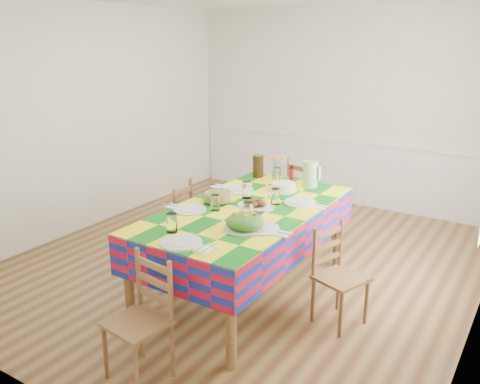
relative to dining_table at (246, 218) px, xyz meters
The scene contains 22 objects.
room 0.90m from the dining_table, 121.85° to the left, with size 4.58×5.08×2.78m.
wainscot 3.09m from the dining_table, 96.67° to the left, with size 4.41×0.06×0.92m.
dining_table is the anchor object (origin of this frame).
setting_near_head 0.89m from the dining_table, 93.85° to the right, with size 0.52×0.35×0.15m.
setting_left_near 0.44m from the dining_table, 140.38° to the right, with size 0.53×0.32×0.14m.
setting_left_far 0.48m from the dining_table, 129.54° to the left, with size 0.61×0.36×0.16m.
setting_right_near 0.45m from the dining_table, 47.12° to the right, with size 0.59×0.34×0.15m.
setting_right_far 0.46m from the dining_table, 48.56° to the left, with size 0.56×0.32×0.14m.
meat_platter 0.15m from the dining_table, 52.17° to the left, with size 0.35×0.25×0.07m.
salad_platter 0.52m from the dining_table, 59.34° to the right, with size 0.34×0.34×0.14m.
pasta_bowl 0.35m from the dining_table, behind, with size 0.26×0.26×0.09m.
cake 0.66m from the dining_table, 87.43° to the left, with size 0.28×0.28×0.08m.
serving_utensils 0.22m from the dining_table, 33.74° to the right, with size 0.17×0.38×0.01m.
flower_vase 0.95m from the dining_table, 101.38° to the left, with size 0.18×0.15×0.28m.
hot_sauce 0.96m from the dining_table, 91.57° to the left, with size 0.04×0.04×0.19m, color red.
green_pitcher 0.97m from the dining_table, 77.71° to the left, with size 0.15×0.15×0.27m, color #95BE86.
tea_pitcher 1.07m from the dining_table, 114.55° to the left, with size 0.12×0.12×0.24m, color black.
name_card 1.06m from the dining_table, 90.20° to the right, with size 0.09×0.03×0.02m, color silver.
chair_near 1.43m from the dining_table, 89.76° to the right, with size 0.44×0.43×0.90m.
chair_far 1.41m from the dining_table, 90.65° to the left, with size 0.57×0.56×1.02m.
chair_left 0.93m from the dining_table, behind, with size 0.48×0.50×0.95m.
chair_right 0.95m from the dining_table, ahead, with size 0.46×0.47×0.85m.
Camera 1 is at (2.60, -4.22, 2.36)m, focal length 38.00 mm.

